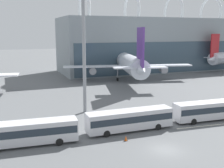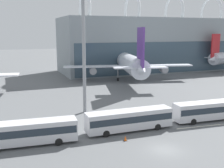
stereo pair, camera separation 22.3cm
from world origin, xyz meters
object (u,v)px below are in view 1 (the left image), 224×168
airliner_at_gate_far (128,62)px  shuttle_bus_0 (26,132)px  shuttle_bus_1 (130,119)px  traffic_cone_0 (126,138)px  shuttle_bus_2 (211,109)px

airliner_at_gate_far → shuttle_bus_0: 53.00m
shuttle_bus_0 → shuttle_bus_1: (15.08, 0.11, 0.00)m
airliner_at_gate_far → traffic_cone_0: (-20.57, -44.26, -5.18)m
airliner_at_gate_far → shuttle_bus_2: 41.32m
airliner_at_gate_far → shuttle_bus_2: size_ratio=3.15×
airliner_at_gate_far → shuttle_bus_1: (-18.37, -40.83, -3.64)m
airliner_at_gate_far → traffic_cone_0: size_ratio=58.06×
shuttle_bus_0 → traffic_cone_0: size_ratio=18.48×
shuttle_bus_0 → traffic_cone_0: bearing=-9.7°
shuttle_bus_1 → shuttle_bus_2: 15.08m
traffic_cone_0 → shuttle_bus_0: bearing=165.6°
airliner_at_gate_far → shuttle_bus_2: bearing=-170.7°
shuttle_bus_0 → shuttle_bus_1: bearing=5.2°
shuttle_bus_1 → traffic_cone_0: size_ratio=18.29×
shuttle_bus_2 → shuttle_bus_0: bearing=-176.5°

